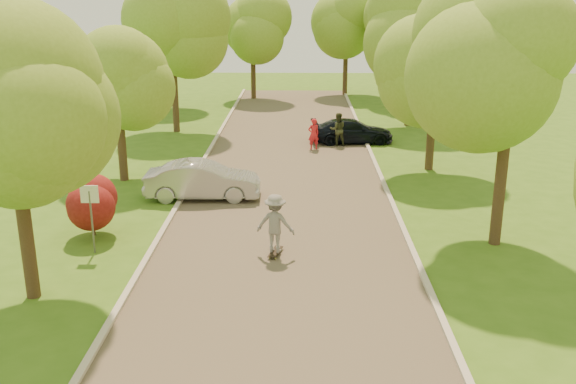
# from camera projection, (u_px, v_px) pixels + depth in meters

# --- Properties ---
(ground) EXTENTS (100.00, 100.00, 0.00)m
(ground) POSITION_uv_depth(u_px,v_px,m) (277.00, 317.00, 15.94)
(ground) COLOR #386518
(ground) RESTS_ON ground
(road) EXTENTS (8.00, 60.00, 0.01)m
(road) POSITION_uv_depth(u_px,v_px,m) (285.00, 211.00, 23.57)
(road) COLOR #4C4438
(road) RESTS_ON ground
(curb_left) EXTENTS (0.18, 60.00, 0.12)m
(curb_left) POSITION_uv_depth(u_px,v_px,m) (175.00, 209.00, 23.63)
(curb_left) COLOR #B2AD9E
(curb_left) RESTS_ON ground
(curb_right) EXTENTS (0.18, 60.00, 0.12)m
(curb_right) POSITION_uv_depth(u_px,v_px,m) (395.00, 211.00, 23.48)
(curb_right) COLOR #B2AD9E
(curb_right) RESTS_ON ground
(street_sign) EXTENTS (0.55, 0.06, 2.17)m
(street_sign) POSITION_uv_depth(u_px,v_px,m) (90.00, 205.00, 19.40)
(street_sign) COLOR #59595E
(street_sign) RESTS_ON ground
(red_shrub) EXTENTS (1.70, 1.70, 1.95)m
(red_shrub) POSITION_uv_depth(u_px,v_px,m) (91.00, 204.00, 20.98)
(red_shrub) COLOR #382619
(red_shrub) RESTS_ON ground
(tree_l_mida) EXTENTS (4.71, 4.60, 7.39)m
(tree_l_mida) POSITION_uv_depth(u_px,v_px,m) (17.00, 103.00, 15.47)
(tree_l_mida) COLOR #382619
(tree_l_mida) RESTS_ON ground
(tree_l_midb) EXTENTS (4.30, 4.20, 6.62)m
(tree_l_midb) POSITION_uv_depth(u_px,v_px,m) (120.00, 72.00, 26.15)
(tree_l_midb) COLOR #382619
(tree_l_midb) RESTS_ON ground
(tree_l_far) EXTENTS (4.92, 4.80, 7.79)m
(tree_l_far) POSITION_uv_depth(u_px,v_px,m) (176.00, 34.00, 35.41)
(tree_l_far) COLOR #382619
(tree_l_far) RESTS_ON ground
(tree_r_mida) EXTENTS (5.13, 5.00, 7.95)m
(tree_r_mida) POSITION_uv_depth(u_px,v_px,m) (520.00, 69.00, 18.92)
(tree_r_mida) COLOR #382619
(tree_r_mida) RESTS_ON ground
(tree_r_midb) EXTENTS (4.51, 4.40, 7.01)m
(tree_r_midb) POSITION_uv_depth(u_px,v_px,m) (440.00, 60.00, 27.71)
(tree_r_midb) COLOR #382619
(tree_r_midb) RESTS_ON ground
(tree_r_far) EXTENTS (5.33, 5.20, 8.34)m
(tree_r_far) POSITION_uv_depth(u_px,v_px,m) (417.00, 26.00, 36.95)
(tree_r_far) COLOR #382619
(tree_r_far) RESTS_ON ground
(tree_bg_a) EXTENTS (5.12, 5.00, 7.72)m
(tree_bg_a) POSITION_uv_depth(u_px,v_px,m) (163.00, 29.00, 43.14)
(tree_bg_a) COLOR #382619
(tree_bg_a) RESTS_ON ground
(tree_bg_b) EXTENTS (5.12, 5.00, 7.95)m
(tree_bg_b) POSITION_uv_depth(u_px,v_px,m) (411.00, 24.00, 44.66)
(tree_bg_b) COLOR #382619
(tree_bg_b) RESTS_ON ground
(tree_bg_c) EXTENTS (4.92, 4.80, 7.33)m
(tree_bg_c) POSITION_uv_depth(u_px,v_px,m) (256.00, 30.00, 46.93)
(tree_bg_c) COLOR #382619
(tree_bg_c) RESTS_ON ground
(tree_bg_d) EXTENTS (5.12, 5.00, 7.72)m
(tree_bg_d) POSITION_uv_depth(u_px,v_px,m) (349.00, 25.00, 48.61)
(tree_bg_d) COLOR #382619
(tree_bg_d) RESTS_ON ground
(silver_sedan) EXTENTS (4.48, 1.67, 1.46)m
(silver_sedan) POSITION_uv_depth(u_px,v_px,m) (203.00, 180.00, 24.84)
(silver_sedan) COLOR #9D9DA1
(silver_sedan) RESTS_ON ground
(dark_sedan) EXTENTS (4.45, 2.07, 1.26)m
(dark_sedan) POSITION_uv_depth(u_px,v_px,m) (352.00, 131.00, 34.10)
(dark_sedan) COLOR black
(dark_sedan) RESTS_ON ground
(longboard) EXTENTS (0.46, 0.97, 0.11)m
(longboard) POSITION_uv_depth(u_px,v_px,m) (275.00, 252.00, 19.66)
(longboard) COLOR black
(longboard) RESTS_ON ground
(skateboarder) EXTENTS (1.30, 0.93, 1.83)m
(skateboarder) POSITION_uv_depth(u_px,v_px,m) (275.00, 223.00, 19.38)
(skateboarder) COLOR slate
(skateboarder) RESTS_ON longboard
(person_striped) EXTENTS (0.68, 0.56, 1.60)m
(person_striped) POSITION_uv_depth(u_px,v_px,m) (313.00, 134.00, 32.56)
(person_striped) COLOR red
(person_striped) RESTS_ON ground
(person_olive) EXTENTS (0.91, 0.75, 1.74)m
(person_olive) POSITION_uv_depth(u_px,v_px,m) (338.00, 130.00, 33.30)
(person_olive) COLOR #2F3620
(person_olive) RESTS_ON ground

